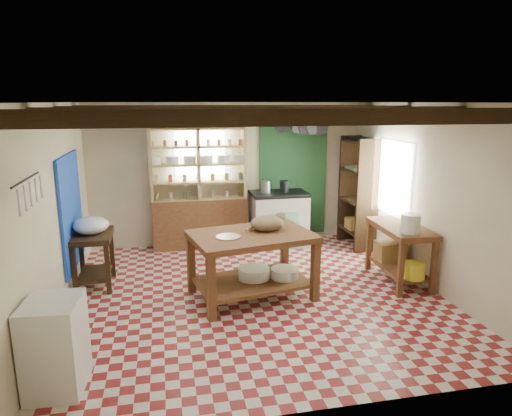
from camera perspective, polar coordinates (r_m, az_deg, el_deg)
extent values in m
cube|color=maroon|center=(6.45, -0.14, -10.82)|extent=(5.00, 5.00, 0.02)
cube|color=#4C4B51|center=(5.89, -0.15, 13.05)|extent=(5.00, 5.00, 0.02)
cube|color=beige|center=(8.46, -3.57, 4.22)|extent=(5.00, 0.04, 2.60)
cube|color=beige|center=(3.72, 7.71, -7.62)|extent=(5.00, 0.04, 2.60)
cube|color=beige|center=(6.06, -23.97, -0.49)|extent=(0.04, 5.00, 2.60)
cube|color=beige|center=(6.97, 20.43, 1.49)|extent=(0.04, 5.00, 2.60)
cube|color=#332112|center=(5.89, -0.15, 11.89)|extent=(5.00, 3.80, 0.15)
cube|color=blue|center=(6.96, -22.09, -0.36)|extent=(0.04, 1.40, 1.60)
cube|color=#1B4524|center=(8.70, 4.66, 4.12)|extent=(1.30, 0.04, 2.30)
cube|color=silver|center=(8.33, -7.02, 6.79)|extent=(0.90, 0.02, 0.80)
cube|color=silver|center=(7.79, 16.50, 3.68)|extent=(0.02, 1.30, 1.20)
cube|color=black|center=(4.81, -26.68, 1.80)|extent=(0.06, 0.90, 0.28)
cube|color=black|center=(8.20, 5.62, 10.09)|extent=(0.86, 0.12, 0.36)
cube|color=tan|center=(8.25, -7.14, 2.50)|extent=(1.70, 0.34, 2.20)
cube|color=#332112|center=(8.48, 12.61, 1.89)|extent=(0.40, 0.86, 2.00)
cube|color=brown|center=(6.22, -0.53, -7.18)|extent=(1.76, 1.35, 0.90)
cube|color=beige|center=(8.46, 2.84, -1.31)|extent=(1.02, 0.69, 1.00)
cube|color=#332112|center=(6.98, -19.59, -6.14)|extent=(0.55, 0.79, 0.79)
cube|color=white|center=(4.73, -23.82, -15.45)|extent=(0.53, 0.62, 0.87)
cube|color=brown|center=(7.07, 17.46, -5.47)|extent=(0.65, 1.22, 0.85)
ellipsoid|color=#937A56|center=(6.19, 1.42, -1.91)|extent=(0.56, 0.50, 0.21)
cylinder|color=#B8B6BF|center=(5.91, -3.49, -3.62)|extent=(0.37, 0.37, 0.02)
cylinder|color=white|center=(6.33, -0.28, -8.12)|extent=(0.51, 0.51, 0.15)
cylinder|color=white|center=(6.36, 3.61, -8.11)|extent=(0.45, 0.45, 0.13)
cylinder|color=#B8B6BF|center=(8.27, 1.21, 2.67)|extent=(0.19, 0.19, 0.21)
cylinder|color=black|center=(8.35, 3.55, 2.72)|extent=(0.16, 0.16, 0.20)
ellipsoid|color=white|center=(6.83, -19.92, -2.02)|extent=(0.49, 0.49, 0.24)
cylinder|color=white|center=(6.59, 18.74, -1.83)|extent=(0.27, 0.27, 0.26)
cube|color=olive|center=(7.34, 16.39, -5.18)|extent=(0.42, 0.34, 0.29)
cylinder|color=gold|center=(6.72, 19.11, -7.38)|extent=(0.31, 0.31, 0.22)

